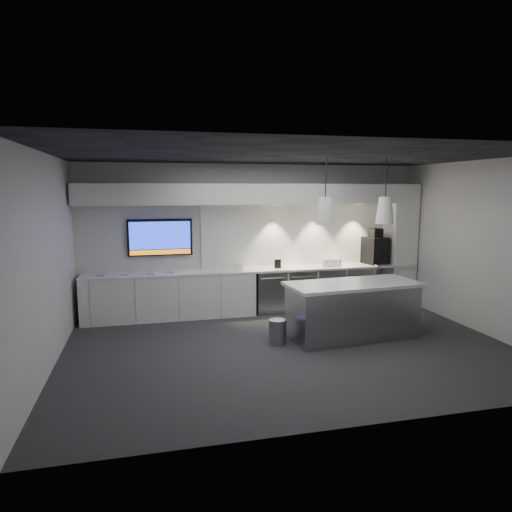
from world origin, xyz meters
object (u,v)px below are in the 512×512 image
object	(u,v)px
island	(352,310)
bin	(278,332)
wall_tv	(160,237)
coffee_machine	(375,249)

from	to	relation	value
island	bin	xyz separation A→B (m)	(-1.32, -0.02, -0.28)
wall_tv	island	bearing A→B (deg)	-35.57
bin	island	bearing A→B (deg)	0.70
wall_tv	coffee_machine	distance (m)	4.54
wall_tv	bin	xyz separation A→B (m)	(1.76, -2.22, -1.36)
wall_tv	island	world-z (taller)	wall_tv
bin	wall_tv	bearing A→B (deg)	128.45
island	coffee_machine	world-z (taller)	coffee_machine
island	wall_tv	bearing A→B (deg)	139.40
bin	coffee_machine	world-z (taller)	coffee_machine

